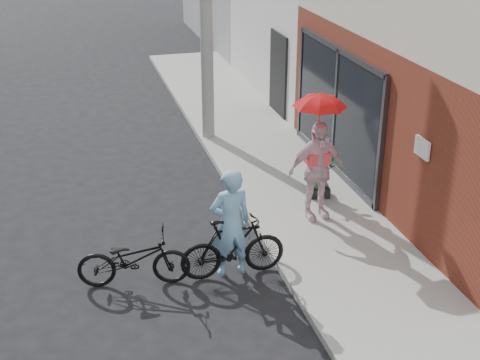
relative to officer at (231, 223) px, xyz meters
name	(u,v)px	position (x,y,z in m)	size (l,w,h in m)	color
ground	(226,286)	(-0.16, -0.34, -0.87)	(80.00, 80.00, 0.00)	black
sidewalk	(310,208)	(1.94, 1.66, -0.81)	(2.20, 24.00, 0.12)	#9A9A94
curb	(250,215)	(0.78, 1.66, -0.81)	(0.12, 24.00, 0.12)	#9E9E99
officer	(231,223)	(0.00, 0.00, 0.00)	(0.64, 0.42, 1.75)	#7AB3D9
bike_left	(134,259)	(-1.47, 0.07, -0.44)	(0.58, 1.67, 0.88)	black
bike_right	(233,247)	(0.02, -0.07, -0.39)	(0.46, 1.62, 0.97)	black
kimono_woman	(317,170)	(1.84, 1.22, 0.13)	(1.04, 0.43, 1.77)	beige
parasol	(320,100)	(1.84, 1.22, 1.39)	(0.86, 0.86, 0.75)	red
planter	(319,191)	(2.24, 2.00, -0.66)	(0.36, 0.36, 0.19)	black
potted_plant	(320,171)	(2.24, 2.00, -0.25)	(0.57, 0.50, 0.64)	#27622E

